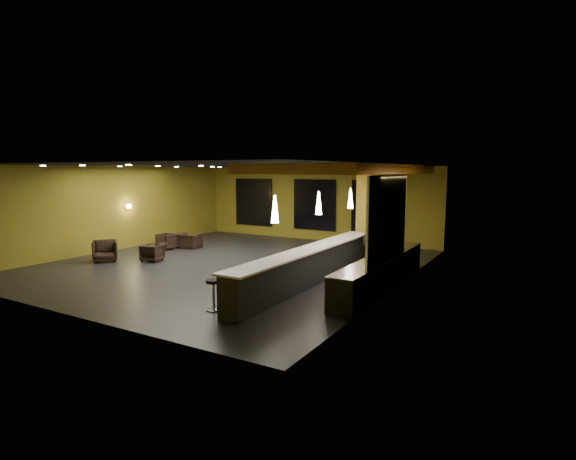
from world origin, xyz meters
The scene contains 34 objects.
floor centered at (0.00, 0.00, -0.05)m, with size 12.00×13.00×0.10m, color black.
ceiling centered at (0.00, 0.00, 3.55)m, with size 12.00×13.00×0.10m, color black.
wall_back centered at (0.00, 6.55, 1.75)m, with size 12.00×0.10×3.50m, color olive.
wall_front centered at (0.00, -6.55, 1.75)m, with size 12.00×0.10×3.50m, color olive.
wall_left centered at (-6.05, 0.00, 1.75)m, with size 0.10×13.00×3.50m, color olive.
wall_right centered at (6.05, 0.00, 1.75)m, with size 0.10×13.00×3.50m, color olive.
wood_soffit centered at (4.00, 1.00, 3.36)m, with size 3.60×8.00×0.28m, color #BC7636.
window_left centered at (-3.50, 6.44, 1.70)m, with size 2.20×0.06×2.40m, color black.
window_center centered at (0.00, 6.44, 1.70)m, with size 2.20×0.06×2.40m, color black.
window_right centered at (3.00, 6.44, 1.70)m, with size 2.20×0.06×2.40m, color black.
tile_backsplash centered at (5.96, -1.00, 2.00)m, with size 0.06×3.20×2.40m, color white.
bar_counter centered at (3.65, -1.00, 0.50)m, with size 0.60×8.00×1.00m, color black.
bar_top centered at (3.65, -1.00, 1.02)m, with size 0.78×8.10×0.05m, color white.
prep_counter centered at (5.65, -0.50, 0.43)m, with size 0.70×6.00×0.86m, color black.
prep_top centered at (5.65, -0.50, 0.89)m, with size 0.72×6.00×0.03m, color silver.
wall_shelf_lower centered at (5.82, -1.20, 1.60)m, with size 0.30×1.50×0.03m, color silver.
wall_shelf_upper centered at (5.82, -1.20, 2.05)m, with size 0.30×1.50×0.03m, color silver.
column centered at (3.65, 3.60, 1.75)m, with size 0.60×0.60×3.50m, color olive.
wall_sconce centered at (-5.88, 0.50, 1.80)m, with size 0.22×0.22×0.22m, color #FFE5B2.
pendant_0 centered at (3.65, -3.00, 2.35)m, with size 0.20×0.20×0.70m, color white.
pendant_1 centered at (3.65, -0.50, 2.35)m, with size 0.20×0.20×0.70m, color white.
pendant_2 centered at (3.65, 2.00, 2.35)m, with size 0.20×0.20×0.70m, color white.
staff_a centered at (4.76, 1.35, 0.86)m, with size 0.63×0.41×1.73m, color black.
staff_b centered at (4.46, 2.08, 0.86)m, with size 0.83×0.65×1.72m, color black.
staff_c centered at (5.16, 2.27, 0.86)m, with size 0.84×0.55×1.73m, color black.
armchair_a centered at (-4.33, -1.99, 0.39)m, with size 0.83×0.86×0.78m, color black.
armchair_b centered at (-2.86, -1.09, 0.31)m, with size 0.67×0.69×0.62m, color black.
armchair_c centered at (-4.26, 1.07, 0.33)m, with size 0.71×0.73×0.66m, color black.
armchair_d centered at (-3.66, 1.71, 0.31)m, with size 0.96×0.84×0.62m, color black.
bar_stool_0 centered at (2.86, -4.52, 0.48)m, with size 0.38×0.38×0.75m.
bar_stool_1 centered at (2.98, -2.69, 0.51)m, with size 0.41×0.41×0.80m.
bar_stool_2 centered at (2.93, -0.91, 0.54)m, with size 0.43×0.43×0.84m.
bar_stool_3 centered at (2.93, 0.76, 0.50)m, with size 0.40×0.40×0.79m.
bar_stool_4 centered at (2.71, 2.34, 0.52)m, with size 0.41×0.41×0.81m.
Camera 1 is at (9.63, -12.62, 3.33)m, focal length 28.00 mm.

